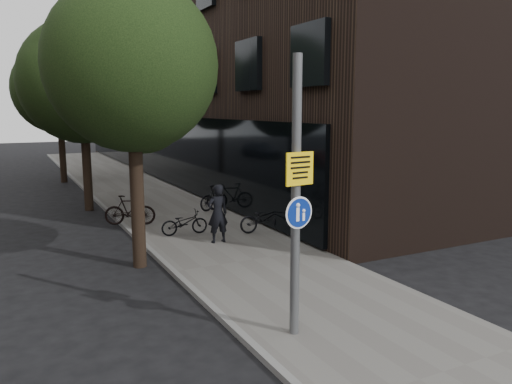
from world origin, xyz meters
TOP-DOWN VIEW (x-y plane):
  - ground at (0.00, 0.00)m, footprint 120.00×120.00m
  - sidewalk at (0.25, 10.00)m, footprint 4.50×60.00m
  - curb_edge at (-2.00, 10.00)m, footprint 0.15×60.00m
  - building_right_dark_brick at (8.50, 22.00)m, footprint 12.00×40.00m
  - street_tree_near at (-2.53, 4.64)m, footprint 4.40×4.40m
  - street_tree_mid at (-2.53, 13.14)m, footprint 5.00×5.00m
  - street_tree_far at (-2.53, 22.14)m, footprint 5.00×5.00m
  - signpost at (-1.13, -1.07)m, footprint 0.58×0.17m
  - pedestrian at (0.07, 5.42)m, footprint 0.67×0.44m
  - parked_bike_facade_near at (2.00, 5.93)m, footprint 1.84×0.77m
  - parked_bike_facade_far at (2.00, 10.11)m, footprint 1.81×1.02m
  - parked_bike_curb_near at (-0.53, 6.81)m, footprint 1.57×0.64m
  - parked_bike_curb_far at (-1.80, 9.01)m, footprint 1.84×1.15m

SIDE VIEW (x-z plane):
  - ground at x=0.00m, z-range 0.00..0.00m
  - sidewalk at x=0.25m, z-range 0.00..0.12m
  - curb_edge at x=-2.00m, z-range 0.00..0.13m
  - parked_bike_curb_near at x=-0.53m, z-range 0.12..0.93m
  - parked_bike_facade_near at x=2.00m, z-range 0.12..1.06m
  - parked_bike_facade_far at x=2.00m, z-range 0.12..1.17m
  - parked_bike_curb_far at x=-1.80m, z-range 0.12..1.19m
  - pedestrian at x=0.07m, z-range 0.12..1.94m
  - signpost at x=-1.13m, z-range 0.15..5.18m
  - street_tree_near at x=-2.53m, z-range 1.36..8.86m
  - street_tree_mid at x=-2.53m, z-range 1.21..9.01m
  - street_tree_far at x=-2.53m, z-range 1.21..9.01m
  - building_right_dark_brick at x=8.50m, z-range 0.00..18.00m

